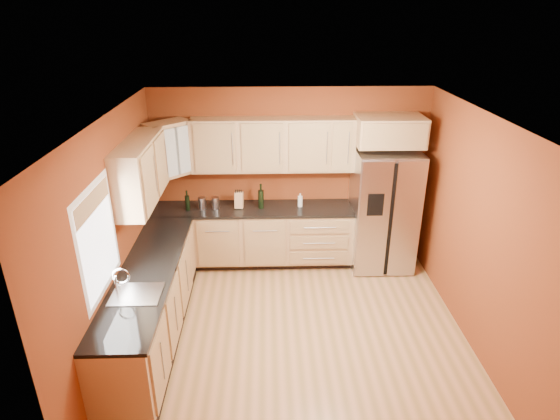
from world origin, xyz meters
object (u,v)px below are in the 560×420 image
wine_bottle_a (261,196)px  soap_dispenser (300,200)px  canister_left (216,203)px  refrigerator (383,210)px  knife_block (239,200)px

wine_bottle_a → soap_dispenser: size_ratio=1.83×
canister_left → soap_dispenser: 1.23m
canister_left → soap_dispenser: bearing=1.7°
canister_left → wine_bottle_a: 0.67m
wine_bottle_a → soap_dispenser: 0.58m
refrigerator → knife_block: bearing=177.7°
refrigerator → soap_dispenser: refrigerator is taller
wine_bottle_a → soap_dispenser: wine_bottle_a is taller
refrigerator → canister_left: 2.44m
canister_left → soap_dispenser: soap_dispenser is taller
refrigerator → canister_left: bearing=178.6°
knife_block → soap_dispenser: (0.89, 0.01, -0.02)m
wine_bottle_a → knife_block: size_ratio=1.57×
refrigerator → wine_bottle_a: 1.80m
wine_bottle_a → soap_dispenser: bearing=3.7°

